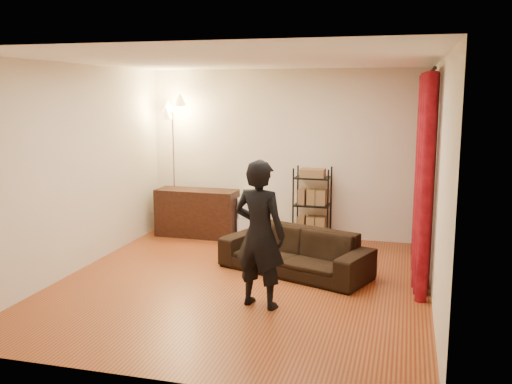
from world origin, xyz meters
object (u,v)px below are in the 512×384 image
(person, at_px, (260,234))
(storage_boxes, at_px, (248,216))
(sofa, at_px, (295,251))
(media_cabinet, at_px, (197,213))
(wire_shelf, at_px, (312,205))
(floor_lamp, at_px, (174,167))

(person, xyz_separation_m, storage_boxes, (-0.98, 2.98, -0.49))
(sofa, distance_m, storage_boxes, 2.06)
(storage_boxes, bearing_deg, sofa, -56.82)
(person, bearing_deg, sofa, -82.84)
(person, height_order, media_cabinet, person)
(media_cabinet, bearing_deg, person, -56.34)
(sofa, relative_size, media_cabinet, 1.49)
(sofa, xyz_separation_m, person, (-0.15, -1.25, 0.53))
(person, distance_m, wire_shelf, 2.90)
(person, height_order, wire_shelf, person)
(person, bearing_deg, wire_shelf, -78.07)
(media_cabinet, bearing_deg, wire_shelf, 4.50)
(person, bearing_deg, floor_lamp, -38.44)
(wire_shelf, height_order, floor_lamp, floor_lamp)
(sofa, distance_m, wire_shelf, 1.66)
(media_cabinet, height_order, storage_boxes, media_cabinet)
(person, distance_m, storage_boxes, 3.17)
(sofa, distance_m, person, 1.37)
(person, relative_size, floor_lamp, 0.73)
(storage_boxes, bearing_deg, media_cabinet, -165.54)
(sofa, bearing_deg, media_cabinet, 162.64)
(sofa, xyz_separation_m, storage_boxes, (-1.13, 1.73, 0.04))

